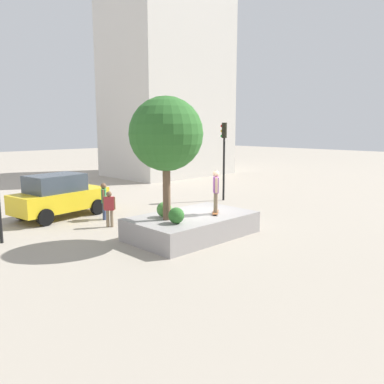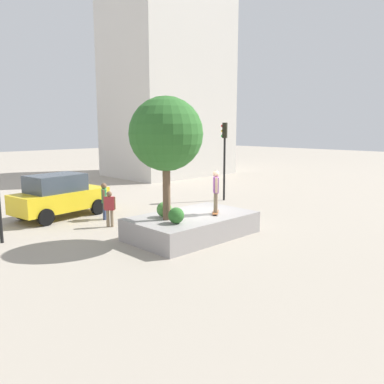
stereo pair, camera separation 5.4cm
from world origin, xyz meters
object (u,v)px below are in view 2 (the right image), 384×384
traffic_light_corner (224,148)px  passerby_with_bag (110,206)px  skateboarder (216,188)px  taxi_cab (59,196)px  planter_ledge (192,226)px  plaza_tree (166,134)px  skateboard (216,212)px  pedestrian_crossing (104,198)px

traffic_light_corner → passerby_with_bag: (-8.04, -0.67, -2.13)m
skateboarder → taxi_cab: (-2.98, 7.06, -0.81)m
planter_ledge → passerby_with_bag: 3.77m
planter_ledge → plaza_tree: bearing=173.6°
skateboard → pedestrian_crossing: size_ratio=0.45×
taxi_cab → plaza_tree: bearing=-81.2°
plaza_tree → traffic_light_corner: size_ratio=1.00×
plaza_tree → skateboard: size_ratio=5.85×
skateboarder → taxi_cab: 7.71m
plaza_tree → skateboarder: 2.92m
planter_ledge → pedestrian_crossing: (-0.91, 4.77, 0.55)m
plaza_tree → skateboarder: (1.97, -0.60, -2.07)m
skateboarder → traffic_light_corner: size_ratio=0.37×
plaza_tree → traffic_light_corner: bearing=27.3°
taxi_cab → traffic_light_corner: size_ratio=1.04×
skateboard → pedestrian_crossing: bearing=108.2°
planter_ledge → skateboard: size_ratio=6.35×
planter_ledge → pedestrian_crossing: bearing=100.8°
taxi_cab → traffic_light_corner: traffic_light_corner is taller
skateboard → plaza_tree: bearing=162.9°
planter_ledge → skateboarder: skateboarder is taller
plaza_tree → passerby_with_bag: plaza_tree is taller
pedestrian_crossing → passerby_with_bag: bearing=-113.2°
skateboard → skateboarder: 0.95m
skateboard → traffic_light_corner: bearing=38.6°
pedestrian_crossing → plaza_tree: bearing=-93.1°
traffic_light_corner → planter_ledge: bearing=-148.0°
planter_ledge → pedestrian_crossing: size_ratio=2.86×
skateboarder → taxi_cab: skateboarder is taller
plaza_tree → pedestrian_crossing: (0.25, 4.64, -2.93)m
skateboard → passerby_with_bag: size_ratio=0.50×
skateboarder → taxi_cab: size_ratio=0.36×
skateboarder → traffic_light_corner: bearing=38.6°
taxi_cab → skateboard: bearing=-67.2°
traffic_light_corner → pedestrian_crossing: 7.77m
planter_ledge → traffic_light_corner: 8.16m
skateboarder → pedestrian_crossing: skateboarder is taller
taxi_cab → passerby_with_bag: 3.23m
skateboarder → passerby_with_bag: bearing=120.4°
skateboard → pedestrian_crossing: (-1.72, 5.24, 0.09)m
skateboarder → passerby_with_bag: (-2.30, 3.91, -0.96)m
traffic_light_corner → passerby_with_bag: size_ratio=2.90×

